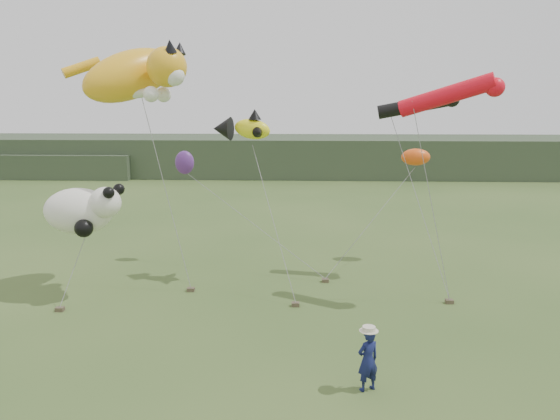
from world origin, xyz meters
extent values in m
plane|color=#385123|center=(0.00, 0.00, 0.00)|extent=(120.00, 120.00, 0.00)
cube|color=#2D3D28|center=(0.00, 45.00, 2.00)|extent=(90.00, 12.00, 4.00)
cube|color=#2D3D28|center=(-30.00, 42.00, 1.25)|extent=(25.00, 8.00, 2.50)
imported|color=#131A4A|center=(1.95, -1.63, 0.88)|extent=(0.76, 0.67, 1.75)
cube|color=brown|center=(-4.48, 6.03, 0.08)|extent=(0.30, 0.24, 0.15)
cube|color=brown|center=(-0.10, 4.52, 0.08)|extent=(0.30, 0.24, 0.15)
cube|color=brown|center=(5.90, 5.11, 0.08)|extent=(0.30, 0.24, 0.15)
cube|color=brown|center=(-8.95, 3.62, 0.08)|extent=(0.30, 0.24, 0.15)
cube|color=brown|center=(1.15, 7.46, 0.08)|extent=(0.30, 0.24, 0.15)
ellipsoid|color=#F2AB1C|center=(-6.86, 6.92, 8.79)|extent=(4.55, 4.54, 3.11)
sphere|color=#F2AB1C|center=(-5.14, 6.05, 9.05)|extent=(1.55, 1.55, 1.55)
cone|color=black|center=(-4.88, 5.62, 9.78)|extent=(0.48, 0.59, 0.58)
cone|color=black|center=(-4.70, 6.48, 9.78)|extent=(0.48, 0.56, 0.55)
sphere|color=white|center=(-4.79, 5.80, 8.70)|extent=(0.78, 0.78, 0.78)
ellipsoid|color=white|center=(-6.69, 6.66, 8.10)|extent=(1.52, 0.76, 0.47)
sphere|color=white|center=(-5.65, 5.54, 8.01)|extent=(0.60, 0.60, 0.60)
sphere|color=white|center=(-5.48, 6.74, 8.01)|extent=(0.60, 0.60, 0.60)
cylinder|color=#F2AB1C|center=(-9.10, 7.61, 9.13)|extent=(1.61, 1.18, 0.94)
ellipsoid|color=yellow|center=(-2.03, 7.84, 6.60)|extent=(1.76, 0.97, 1.04)
cone|color=black|center=(-3.37, 8.18, 6.60)|extent=(0.96, 1.13, 1.01)
cone|color=black|center=(-1.92, 7.84, 7.21)|extent=(0.56, 0.56, 0.45)
cone|color=black|center=(-1.69, 7.28, 6.49)|extent=(0.59, 0.63, 0.45)
cone|color=black|center=(-1.69, 8.40, 6.49)|extent=(0.59, 0.63, 0.45)
cylinder|color=black|center=(4.96, 8.92, 7.57)|extent=(3.29, 1.05, 1.18)
sphere|color=black|center=(6.39, 8.41, 7.83)|extent=(0.64, 0.64, 0.64)
cylinder|color=red|center=(5.41, 5.51, 7.96)|extent=(3.49, 1.98, 1.64)
sphere|color=red|center=(6.98, 4.95, 8.24)|extent=(0.70, 0.70, 0.70)
ellipsoid|color=white|center=(-8.71, 5.35, 3.50)|extent=(2.73, 1.82, 1.82)
sphere|color=white|center=(-7.49, 5.05, 3.90)|extent=(1.21, 1.21, 1.21)
sphere|color=black|center=(-7.19, 4.64, 4.36)|extent=(0.44, 0.44, 0.44)
sphere|color=black|center=(-7.09, 5.50, 4.36)|extent=(0.44, 0.44, 0.44)
sphere|color=black|center=(-8.20, 4.54, 2.99)|extent=(0.71, 0.71, 0.71)
sphere|color=black|center=(-9.51, 5.65, 3.10)|extent=(0.71, 0.71, 0.71)
ellipsoid|color=#F85614|center=(5.56, 11.26, 5.11)|extent=(1.40, 0.82, 0.82)
ellipsoid|color=#59297D|center=(-5.59, 10.66, 4.86)|extent=(0.93, 0.62, 1.13)
camera|label=1|loc=(0.20, -15.36, 7.69)|focal=35.00mm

